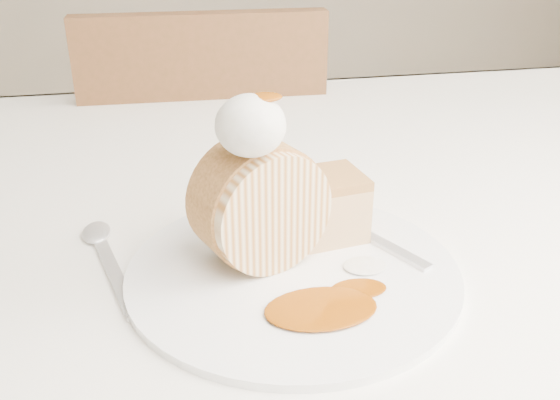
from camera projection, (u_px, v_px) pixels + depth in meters
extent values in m
cube|color=white|center=(283.00, 199.00, 0.76)|extent=(1.40, 0.90, 0.04)
cube|color=white|center=(237.00, 155.00, 1.20)|extent=(1.40, 0.01, 0.28)
cylinder|color=brown|center=(527.00, 256.00, 1.36)|extent=(0.06, 0.06, 0.71)
cube|color=brown|center=(207.00, 212.00, 1.38)|extent=(0.43, 0.43, 0.04)
cube|color=brown|center=(207.00, 140.00, 1.11)|extent=(0.42, 0.05, 0.44)
cylinder|color=brown|center=(275.00, 251.00, 1.67)|extent=(0.04, 0.04, 0.41)
cylinder|color=brown|center=(138.00, 263.00, 1.61)|extent=(0.04, 0.04, 0.41)
cylinder|color=brown|center=(301.00, 336.00, 1.35)|extent=(0.04, 0.04, 0.41)
cylinder|color=brown|center=(131.00, 354.00, 1.29)|extent=(0.04, 0.04, 0.41)
cylinder|color=white|center=(293.00, 272.00, 0.57)|extent=(0.34, 0.34, 0.01)
cylinder|color=beige|center=(261.00, 205.00, 0.56)|extent=(0.13, 0.10, 0.11)
cube|color=#C28849|center=(327.00, 210.00, 0.61)|extent=(0.08, 0.07, 0.06)
ellipsoid|color=white|center=(251.00, 126.00, 0.50)|extent=(0.06, 0.06, 0.05)
ellipsoid|color=#7F3905|center=(264.00, 89.00, 0.49)|extent=(0.03, 0.02, 0.01)
cube|color=silver|center=(377.00, 240.00, 0.61)|extent=(0.10, 0.17, 0.00)
cube|color=silver|center=(116.00, 277.00, 0.56)|extent=(0.07, 0.17, 0.00)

